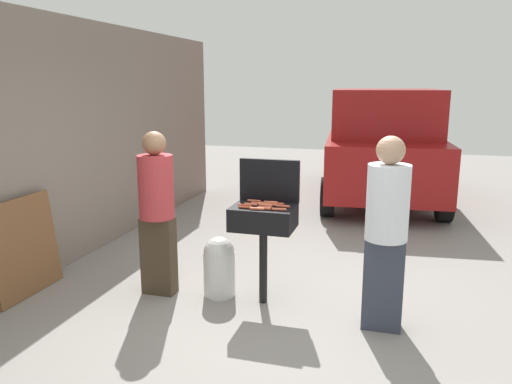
# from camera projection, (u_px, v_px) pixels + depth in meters

# --- Properties ---
(ground_plane) EXTENTS (24.00, 24.00, 0.00)m
(ground_plane) POSITION_uv_depth(u_px,v_px,m) (274.00, 313.00, 4.75)
(ground_plane) COLOR gray
(house_wall_side) EXTENTS (0.24, 8.00, 2.89)m
(house_wall_side) POSITION_uv_depth(u_px,v_px,m) (73.00, 140.00, 6.13)
(house_wall_side) COLOR slate
(house_wall_side) RESTS_ON ground
(bbq_grill) EXTENTS (0.60, 0.44, 0.98)m
(bbq_grill) POSITION_uv_depth(u_px,v_px,m) (263.00, 221.00, 4.81)
(bbq_grill) COLOR black
(bbq_grill) RESTS_ON ground
(grill_lid_open) EXTENTS (0.60, 0.05, 0.42)m
(grill_lid_open) POSITION_uv_depth(u_px,v_px,m) (269.00, 180.00, 4.94)
(grill_lid_open) COLOR black
(grill_lid_open) RESTS_ON bbq_grill
(hot_dog_0) EXTENTS (0.13, 0.03, 0.03)m
(hot_dog_0) POSITION_uv_depth(u_px,v_px,m) (264.00, 208.00, 4.65)
(hot_dog_0) COLOR #C6593D
(hot_dog_0) RESTS_ON bbq_grill
(hot_dog_1) EXTENTS (0.13, 0.03, 0.03)m
(hot_dog_1) POSITION_uv_depth(u_px,v_px,m) (254.00, 201.00, 4.94)
(hot_dog_1) COLOR #B74C33
(hot_dog_1) RESTS_ON bbq_grill
(hot_dog_2) EXTENTS (0.13, 0.04, 0.03)m
(hot_dog_2) POSITION_uv_depth(u_px,v_px,m) (265.00, 208.00, 4.67)
(hot_dog_2) COLOR #B74C33
(hot_dog_2) RESTS_ON bbq_grill
(hot_dog_3) EXTENTS (0.13, 0.04, 0.03)m
(hot_dog_3) POSITION_uv_depth(u_px,v_px,m) (271.00, 202.00, 4.88)
(hot_dog_3) COLOR #C6593D
(hot_dog_3) RESTS_ON bbq_grill
(hot_dog_4) EXTENTS (0.13, 0.04, 0.03)m
(hot_dog_4) POSITION_uv_depth(u_px,v_px,m) (251.00, 204.00, 4.80)
(hot_dog_4) COLOR #C6593D
(hot_dog_4) RESTS_ON bbq_grill
(hot_dog_5) EXTENTS (0.13, 0.03, 0.03)m
(hot_dog_5) POSITION_uv_depth(u_px,v_px,m) (277.00, 204.00, 4.82)
(hot_dog_5) COLOR #AD4228
(hot_dog_5) RESTS_ON bbq_grill
(hot_dog_6) EXTENTS (0.13, 0.04, 0.03)m
(hot_dog_6) POSITION_uv_depth(u_px,v_px,m) (245.00, 205.00, 4.76)
(hot_dog_6) COLOR #AD4228
(hot_dog_6) RESTS_ON bbq_grill
(hot_dog_7) EXTENTS (0.13, 0.03, 0.03)m
(hot_dog_7) POSITION_uv_depth(u_px,v_px,m) (270.00, 205.00, 4.78)
(hot_dog_7) COLOR #B74C33
(hot_dog_7) RESTS_ON bbq_grill
(hot_dog_8) EXTENTS (0.13, 0.03, 0.03)m
(hot_dog_8) POSITION_uv_depth(u_px,v_px,m) (283.00, 206.00, 4.72)
(hot_dog_8) COLOR #B74C33
(hot_dog_8) RESTS_ON bbq_grill
(hot_dog_9) EXTENTS (0.13, 0.04, 0.03)m
(hot_dog_9) POSITION_uv_depth(u_px,v_px,m) (258.00, 204.00, 4.83)
(hot_dog_9) COLOR #C6593D
(hot_dog_9) RESTS_ON bbq_grill
(hot_dog_10) EXTENTS (0.13, 0.03, 0.03)m
(hot_dog_10) POSITION_uv_depth(u_px,v_px,m) (245.00, 207.00, 4.69)
(hot_dog_10) COLOR #AD4228
(hot_dog_10) RESTS_ON bbq_grill
(hot_dog_11) EXTENTS (0.13, 0.04, 0.03)m
(hot_dog_11) POSITION_uv_depth(u_px,v_px,m) (265.00, 205.00, 4.76)
(hot_dog_11) COLOR #C6593D
(hot_dog_11) RESTS_ON bbq_grill
(hot_dog_12) EXTENTS (0.13, 0.04, 0.03)m
(hot_dog_12) POSITION_uv_depth(u_px,v_px,m) (279.00, 209.00, 4.61)
(hot_dog_12) COLOR #C6593D
(hot_dog_12) RESTS_ON bbq_grill
(hot_dog_13) EXTENTS (0.13, 0.04, 0.03)m
(hot_dog_13) POSITION_uv_depth(u_px,v_px,m) (257.00, 209.00, 4.63)
(hot_dog_13) COLOR #C6593D
(hot_dog_13) RESTS_ON bbq_grill
(hot_dog_14) EXTENTS (0.13, 0.04, 0.03)m
(hot_dog_14) POSITION_uv_depth(u_px,v_px,m) (265.00, 203.00, 4.85)
(hot_dog_14) COLOR #AD4228
(hot_dog_14) RESTS_ON bbq_grill
(propane_tank) EXTENTS (0.32, 0.32, 0.62)m
(propane_tank) POSITION_uv_depth(u_px,v_px,m) (219.00, 265.00, 5.09)
(propane_tank) COLOR silver
(propane_tank) RESTS_ON ground
(person_left) EXTENTS (0.35, 0.35, 1.67)m
(person_left) POSITION_uv_depth(u_px,v_px,m) (157.00, 208.00, 5.02)
(person_left) COLOR #3F3323
(person_left) RESTS_ON ground
(person_right) EXTENTS (0.36, 0.36, 1.71)m
(person_right) POSITION_uv_depth(u_px,v_px,m) (386.00, 227.00, 4.27)
(person_right) COLOR #333847
(person_right) RESTS_ON ground
(parked_minivan) EXTENTS (2.39, 4.57, 2.02)m
(parked_minivan) POSITION_uv_depth(u_px,v_px,m) (382.00, 144.00, 9.26)
(parked_minivan) COLOR maroon
(parked_minivan) RESTS_ON ground
(leaning_board) EXTENTS (0.14, 0.90, 1.00)m
(leaning_board) POSITION_uv_depth(u_px,v_px,m) (25.00, 247.00, 5.09)
(leaning_board) COLOR brown
(leaning_board) RESTS_ON ground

